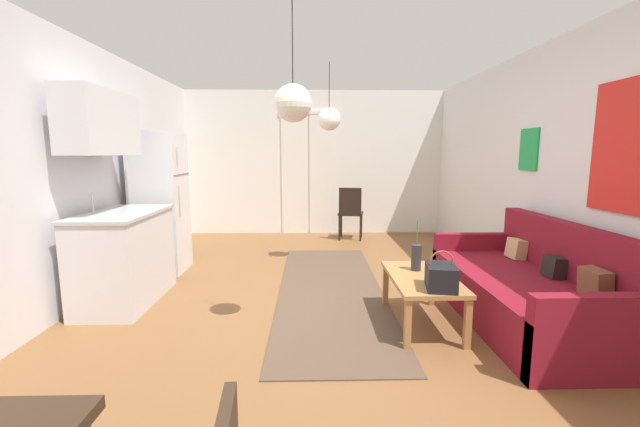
# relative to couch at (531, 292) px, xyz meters

# --- Properties ---
(ground_plane) EXTENTS (5.26, 8.30, 0.10)m
(ground_plane) POSITION_rel_couch_xyz_m (-1.86, 0.21, -0.32)
(ground_plane) COLOR brown
(wall_back) EXTENTS (4.86, 0.13, 2.60)m
(wall_back) POSITION_rel_couch_xyz_m (-1.87, 4.11, 1.02)
(wall_back) COLOR white
(wall_back) RESTS_ON ground_plane
(wall_right) EXTENTS (0.12, 7.90, 2.60)m
(wall_right) POSITION_rel_couch_xyz_m (0.52, 0.21, 1.03)
(wall_right) COLOR silver
(wall_right) RESTS_ON ground_plane
(wall_left) EXTENTS (0.12, 7.90, 2.60)m
(wall_left) POSITION_rel_couch_xyz_m (-4.24, 0.22, 1.03)
(wall_left) COLOR silver
(wall_left) RESTS_ON ground_plane
(area_rug) EXTENTS (1.11, 3.53, 0.01)m
(area_rug) POSITION_rel_couch_xyz_m (-1.73, 0.86, -0.27)
(area_rug) COLOR brown
(area_rug) RESTS_ON ground_plane
(couch) EXTENTS (0.94, 2.06, 0.88)m
(couch) POSITION_rel_couch_xyz_m (0.00, 0.00, 0.00)
(couch) COLOR maroon
(couch) RESTS_ON ground_plane
(coffee_table) EXTENTS (0.54, 0.98, 0.44)m
(coffee_table) POSITION_rel_couch_xyz_m (-0.98, -0.03, 0.11)
(coffee_table) COLOR #A87542
(coffee_table) RESTS_ON ground_plane
(bamboo_vase) EXTENTS (0.09, 0.09, 0.46)m
(bamboo_vase) POSITION_rel_couch_xyz_m (-0.99, 0.15, 0.28)
(bamboo_vase) COLOR #2D2D33
(bamboo_vase) RESTS_ON coffee_table
(handbag) EXTENTS (0.27, 0.33, 0.31)m
(handbag) POSITION_rel_couch_xyz_m (-0.93, -0.35, 0.26)
(handbag) COLOR black
(handbag) RESTS_ON coffee_table
(refrigerator) EXTENTS (0.59, 0.60, 1.74)m
(refrigerator) POSITION_rel_couch_xyz_m (-3.82, 1.66, 0.60)
(refrigerator) COLOR white
(refrigerator) RESTS_ON ground_plane
(kitchen_counter) EXTENTS (0.62, 1.17, 2.07)m
(kitchen_counter) POSITION_rel_couch_xyz_m (-3.83, 0.59, 0.50)
(kitchen_counter) COLOR silver
(kitchen_counter) RESTS_ON ground_plane
(accent_chair) EXTENTS (0.48, 0.47, 0.91)m
(accent_chair) POSITION_rel_couch_xyz_m (-1.26, 3.45, 0.23)
(accent_chair) COLOR black
(accent_chair) RESTS_ON ground_plane
(pendant_lamp_near) EXTENTS (0.28, 0.28, 0.89)m
(pendant_lamp_near) POSITION_rel_couch_xyz_m (-2.07, -0.26, 1.58)
(pendant_lamp_near) COLOR black
(pendant_lamp_far) EXTENTS (0.29, 0.29, 0.84)m
(pendant_lamp_far) POSITION_rel_couch_xyz_m (-1.70, 1.83, 1.64)
(pendant_lamp_far) COLOR black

